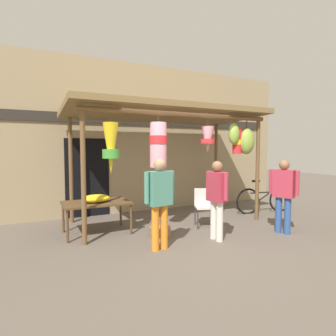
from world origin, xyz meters
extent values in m
plane|color=#60564C|center=(0.00, 0.00, 0.00)|extent=(30.00, 30.00, 0.00)
cube|color=#9E8966|center=(0.00, 2.51, 2.02)|extent=(9.35, 0.25, 4.04)
cube|color=#2D2823|center=(0.00, 2.37, 2.50)|extent=(8.42, 0.04, 0.24)
cube|color=black|center=(-1.50, 2.38, 1.00)|extent=(1.10, 0.03, 2.00)
cylinder|color=brown|center=(-1.95, 0.20, 1.22)|extent=(0.09, 0.09, 2.45)
cylinder|color=brown|center=(2.15, 0.20, 1.22)|extent=(0.09, 0.09, 2.45)
cylinder|color=brown|center=(-1.95, 1.91, 1.22)|extent=(0.09, 0.09, 2.45)
cylinder|color=brown|center=(2.15, 1.91, 1.22)|extent=(0.09, 0.09, 2.45)
cylinder|color=brown|center=(0.10, 0.20, 2.45)|extent=(4.30, 0.10, 0.10)
cylinder|color=brown|center=(0.10, 1.91, 2.60)|extent=(4.30, 0.10, 0.10)
cube|color=olive|center=(0.10, 1.06, 2.57)|extent=(4.60, 2.21, 0.25)
cylinder|color=brown|center=(-1.46, 0.18, 2.31)|extent=(0.01, 0.01, 0.18)
cone|color=yellow|center=(-1.46, 0.18, 1.75)|extent=(0.29, 0.29, 0.94)
cylinder|color=green|center=(-1.46, 0.18, 1.65)|extent=(0.31, 0.31, 0.17)
cylinder|color=brown|center=(-0.50, 0.19, 2.33)|extent=(0.01, 0.01, 0.14)
cylinder|color=pink|center=(-0.50, 0.19, 1.81)|extent=(0.33, 0.33, 0.89)
cylinder|color=red|center=(-0.50, 0.19, 1.92)|extent=(0.36, 0.36, 0.16)
cylinder|color=brown|center=(0.70, 0.21, 2.31)|extent=(0.01, 0.01, 0.17)
cone|color=pink|center=(0.70, 0.21, 1.94)|extent=(0.28, 0.28, 0.56)
cylinder|color=red|center=(0.70, 0.21, 1.90)|extent=(0.30, 0.30, 0.10)
cylinder|color=brown|center=(1.58, 0.29, 2.32)|extent=(0.01, 0.01, 0.15)
cylinder|color=red|center=(1.58, 0.29, 1.93)|extent=(0.21, 0.21, 0.63)
cylinder|color=yellow|center=(1.58, 0.29, 1.89)|extent=(0.23, 0.23, 0.11)
cylinder|color=#4C3D23|center=(1.80, 0.22, 2.31)|extent=(0.02, 0.02, 0.18)
ellipsoid|color=#89A842|center=(1.80, 0.22, 1.91)|extent=(0.39, 0.33, 0.62)
cylinder|color=#4C3D23|center=(1.43, 0.23, 2.36)|extent=(0.02, 0.02, 0.07)
ellipsoid|color=#89A842|center=(1.43, 0.23, 2.08)|extent=(0.26, 0.22, 0.49)
cube|color=brown|center=(-1.60, 0.81, 0.64)|extent=(1.33, 0.83, 0.04)
cylinder|color=brown|center=(-2.22, 0.44, 0.31)|extent=(0.05, 0.05, 0.62)
cylinder|color=brown|center=(-0.99, 0.44, 0.31)|extent=(0.05, 0.05, 0.62)
cylinder|color=brown|center=(-2.22, 1.17, 0.31)|extent=(0.05, 0.05, 0.62)
cylinder|color=brown|center=(-0.99, 1.17, 0.31)|extent=(0.05, 0.05, 0.62)
ellipsoid|color=yellow|center=(-1.63, 0.75, 0.73)|extent=(0.57, 0.40, 0.16)
ellipsoid|color=orange|center=(-1.55, 0.70, 0.74)|extent=(0.26, 0.20, 0.11)
cube|color=beige|center=(0.65, 0.24, 0.44)|extent=(0.52, 0.52, 0.04)
cube|color=beige|center=(0.72, 0.41, 0.64)|extent=(0.38, 0.19, 0.40)
cylinder|color=#333338|center=(0.42, 0.15, 0.22)|extent=(0.03, 0.03, 0.44)
cylinder|color=#333338|center=(0.75, 0.01, 0.22)|extent=(0.03, 0.03, 0.44)
cylinder|color=#333338|center=(0.56, 0.48, 0.22)|extent=(0.03, 0.03, 0.44)
cylinder|color=#333338|center=(0.89, 0.34, 0.22)|extent=(0.03, 0.03, 0.44)
cylinder|color=olive|center=(-0.53, 0.02, 0.10)|extent=(0.42, 0.42, 0.20)
torus|color=black|center=(3.43, 0.65, 0.33)|extent=(0.71, 0.15, 0.71)
torus|color=black|center=(2.40, 0.80, 0.33)|extent=(0.71, 0.15, 0.71)
cylinder|color=black|center=(2.92, 0.72, 0.55)|extent=(0.88, 0.16, 0.04)
cylinder|color=black|center=(2.82, 0.74, 0.38)|extent=(0.49, 0.11, 0.31)
cylinder|color=black|center=(2.64, 0.76, 0.71)|extent=(0.03, 0.03, 0.30)
cube|color=black|center=(2.64, 0.76, 0.87)|extent=(0.21, 0.11, 0.05)
cylinder|color=#262628|center=(3.36, 0.66, 0.81)|extent=(0.09, 0.44, 0.02)
cylinder|color=silver|center=(0.35, -0.53, 0.37)|extent=(0.13, 0.13, 0.74)
cylinder|color=silver|center=(0.36, -0.71, 0.37)|extent=(0.13, 0.13, 0.74)
cube|color=#B23347|center=(0.36, -0.62, 1.02)|extent=(0.23, 0.41, 0.56)
cylinder|color=#B23347|center=(0.35, -0.37, 1.05)|extent=(0.08, 0.08, 0.50)
cylinder|color=#B23347|center=(0.36, -0.88, 1.05)|extent=(0.08, 0.08, 0.50)
sphere|color=#896042|center=(0.36, -0.62, 1.41)|extent=(0.20, 0.20, 0.20)
cylinder|color=#2D5193|center=(1.87, -0.96, 0.37)|extent=(0.13, 0.13, 0.75)
cylinder|color=#2D5193|center=(1.79, -0.79, 0.37)|extent=(0.13, 0.13, 0.75)
cube|color=#B23347|center=(1.83, -0.87, 1.03)|extent=(0.36, 0.45, 0.56)
cylinder|color=#B23347|center=(1.94, -1.11, 1.06)|extent=(0.08, 0.08, 0.50)
cylinder|color=#B23347|center=(1.73, -0.64, 1.06)|extent=(0.08, 0.08, 0.50)
sphere|color=#896042|center=(1.83, -0.87, 1.41)|extent=(0.21, 0.21, 0.21)
cylinder|color=orange|center=(-0.74, -0.60, 0.39)|extent=(0.13, 0.13, 0.78)
cylinder|color=orange|center=(-0.92, -0.63, 0.39)|extent=(0.13, 0.13, 0.78)
cube|color=#4C8E7A|center=(-0.83, -0.62, 1.07)|extent=(0.43, 0.28, 0.58)
cylinder|color=#4C8E7A|center=(-0.58, -0.58, 1.10)|extent=(0.08, 0.08, 0.52)
cylinder|color=#4C8E7A|center=(-1.08, -0.65, 1.10)|extent=(0.08, 0.08, 0.52)
sphere|color=tan|center=(-0.83, -0.62, 1.46)|extent=(0.21, 0.21, 0.21)
camera|label=1|loc=(-2.79, -4.95, 1.74)|focal=30.12mm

